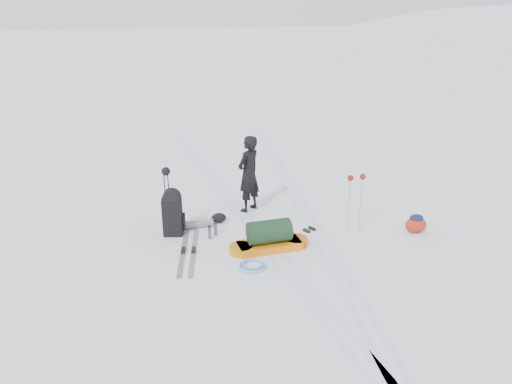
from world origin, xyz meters
TOP-DOWN VIEW (x-y plane):
  - ground at (0.00, 0.00)m, footprint 200.00×200.00m
  - snow_hill_backdrop at (62.69, 84.02)m, footprint 359.50×192.00m
  - ski_tracks at (0.61, 0.88)m, footprint 3.38×17.97m
  - skier at (0.11, 1.72)m, footprint 0.77×0.72m
  - pulk_sled at (-0.01, -0.28)m, footprint 1.58×0.55m
  - expedition_rucksack at (-1.64, 0.89)m, footprint 1.09×0.47m
  - ski_poles_black at (-1.78, 1.00)m, footprint 0.19×0.18m
  - ski_poles_silver at (1.92, 0.04)m, footprint 0.40×0.14m
  - touring_skis_grey at (-1.53, 0.01)m, footprint 0.70×1.98m
  - touring_skis_white at (1.03, 0.27)m, footprint 0.97×1.62m
  - rope_coil at (-0.50, -0.87)m, footprint 0.52×0.52m
  - small_daypack at (3.15, -0.35)m, footprint 0.57×0.53m
  - thermos_pair at (-0.96, 0.55)m, footprint 0.23×0.23m
  - stuff_sack at (-0.69, 1.24)m, footprint 0.40×0.35m

SIDE VIEW (x-z plane):
  - snow_hill_backdrop at x=62.69m, z-range -150.24..12.21m
  - ground at x=0.00m, z-range 0.00..0.00m
  - ski_tracks at x=0.61m, z-range 0.00..0.01m
  - touring_skis_white at x=1.03m, z-range -0.02..0.04m
  - touring_skis_grey at x=-1.53m, z-range -0.02..0.05m
  - rope_coil at x=-0.50m, z-range 0.00..0.06m
  - stuff_sack at x=-0.69m, z-range 0.00..0.20m
  - thermos_pair at x=-0.96m, z-range -0.01..0.28m
  - small_daypack at x=3.15m, z-range -0.01..0.39m
  - pulk_sled at x=-0.01m, z-range -0.07..0.53m
  - expedition_rucksack at x=-1.64m, z-range -0.04..0.94m
  - skier at x=0.11m, z-range 0.00..1.76m
  - ski_poles_silver at x=1.92m, z-range 0.42..1.67m
  - ski_poles_black at x=-1.78m, z-range 0.45..1.87m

